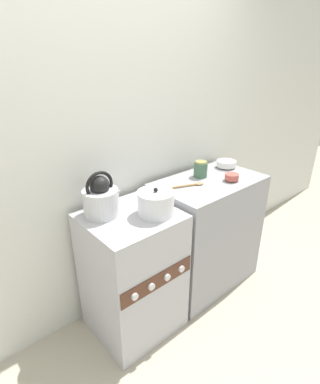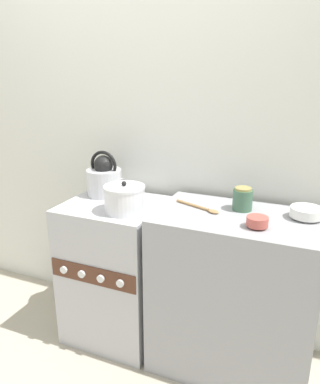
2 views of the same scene
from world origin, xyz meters
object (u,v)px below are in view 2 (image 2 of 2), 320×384
stove (116,270)px  kettle (104,178)px  enamel_bowl (306,212)px  storage_jar (243,199)px  cooking_pot (125,199)px  small_ceramic_bowl (257,222)px

stove → kettle: (-0.13, 0.12, 0.56)m
enamel_bowl → storage_jar: (-0.33, 0.00, 0.03)m
stove → storage_jar: storage_jar is taller
stove → cooking_pot: cooking_pot is taller
stove → storage_jar: 0.93m
kettle → small_ceramic_bowl: size_ratio=2.74×
stove → cooking_pot: bearing=-36.4°
small_ceramic_bowl → kettle: bearing=166.6°
enamel_bowl → kettle: bearing=178.9°
kettle → stove: bearing=-42.9°
cooking_pot → enamel_bowl: (0.94, 0.19, -0.01)m
enamel_bowl → small_ceramic_bowl: size_ratio=1.54×
stove → storage_jar: bearing=7.3°
kettle → small_ceramic_bowl: (0.99, -0.24, -0.04)m
cooking_pot → small_ceramic_bowl: bearing=-1.8°
small_ceramic_bowl → storage_jar: storage_jar is taller
stove → small_ceramic_bowl: size_ratio=8.62×
enamel_bowl → small_ceramic_bowl: 0.30m
enamel_bowl → small_ceramic_bowl: bearing=-134.7°
cooking_pot → enamel_bowl: size_ratio=1.43×
cooking_pot → stove: bearing=143.6°
storage_jar → stove: bearing=-172.7°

